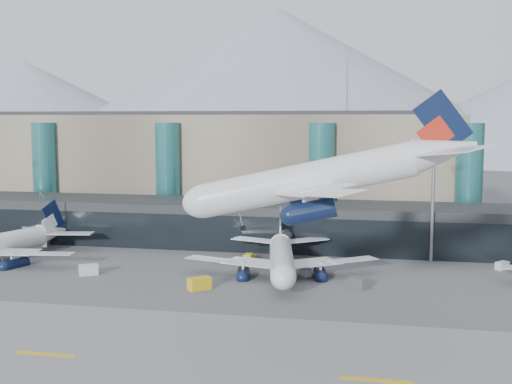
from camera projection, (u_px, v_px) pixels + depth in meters
ground at (232, 327)px, 89.45m from camera, size 900.00×900.00×0.00m
runway_strip at (202, 367)px, 74.84m from camera, size 400.00×40.00×0.04m
runway_markings at (202, 366)px, 74.84m from camera, size 128.00×1.00×0.02m
concourse at (292, 225)px, 145.13m from camera, size 170.00×27.00×10.00m
terminal_main at (221, 167)px, 180.30m from camera, size 130.00×30.00×31.00m
teal_towers at (243, 178)px, 162.92m from camera, size 116.40×19.40×46.00m
mountain_ridge at (380, 96)px, 451.31m from camera, size 910.00×400.00×110.00m
lightmast_mid at (433, 191)px, 128.68m from camera, size 3.00×1.20×25.60m
hero_jet at (336, 167)px, 78.99m from camera, size 37.83×38.50×12.42m
jet_parked_left at (4, 237)px, 131.60m from camera, size 36.96×38.83×12.47m
jet_parked_mid at (281, 249)px, 120.28m from camera, size 37.46×37.96×12.25m
veh_a at (88, 270)px, 119.18m from camera, size 3.94×3.41×1.93m
veh_b at (249, 257)px, 131.01m from camera, size 1.77×2.64×1.45m
veh_c at (359, 283)px, 109.98m from camera, size 3.49×3.44×1.78m
veh_d at (502, 266)px, 123.45m from camera, size 2.88×2.96×1.54m
veh_f at (12, 246)px, 141.27m from camera, size 2.23×3.82×2.05m
veh_g at (305, 272)px, 118.37m from camera, size 2.69×2.80×1.43m
veh_h at (199, 284)px, 108.85m from camera, size 4.06×4.04×2.07m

